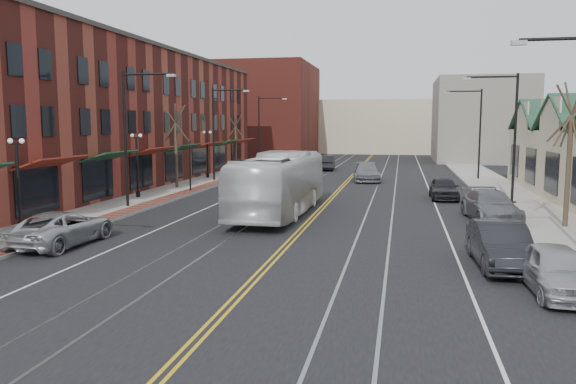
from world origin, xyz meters
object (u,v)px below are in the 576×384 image
at_px(parked_suv, 62,228).
at_px(parked_car_c, 491,206).
at_px(transit_bus, 280,184).
at_px(parked_car_d, 444,188).
at_px(parked_car_a, 557,270).
at_px(parked_car_b, 501,245).

distance_m(parked_suv, parked_car_c, 21.01).
bearing_deg(transit_bus, parked_car_d, -137.34).
xyz_separation_m(transit_bus, parked_suv, (-7.30, -9.64, -1.01)).
distance_m(parked_car_a, parked_car_c, 12.92).
height_order(parked_car_a, parked_car_d, parked_car_d).
distance_m(parked_car_b, parked_car_d, 18.31).
bearing_deg(parked_car_b, parked_car_d, 89.30).
bearing_deg(transit_bus, parked_car_c, -178.38).
relative_size(parked_suv, parked_car_c, 0.96).
bearing_deg(parked_car_c, parked_car_b, -103.46).
distance_m(transit_bus, parked_car_a, 17.10).
height_order(parked_suv, parked_car_d, parked_car_d).
bearing_deg(parked_car_c, parked_car_a, -97.02).
height_order(transit_bus, parked_car_a, transit_bus).
bearing_deg(parked_car_a, transit_bus, 129.39).
xyz_separation_m(parked_suv, parked_car_b, (17.48, -0.19, 0.07)).
distance_m(transit_bus, parked_car_b, 14.18).
xyz_separation_m(parked_car_b, parked_car_d, (-0.68, 18.30, -0.04)).
bearing_deg(parked_car_d, parked_suv, -133.87).
bearing_deg(parked_car_c, transit_bus, 173.65).
relative_size(parked_car_a, parked_car_c, 0.79).
bearing_deg(parked_suv, transit_bus, -125.22).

